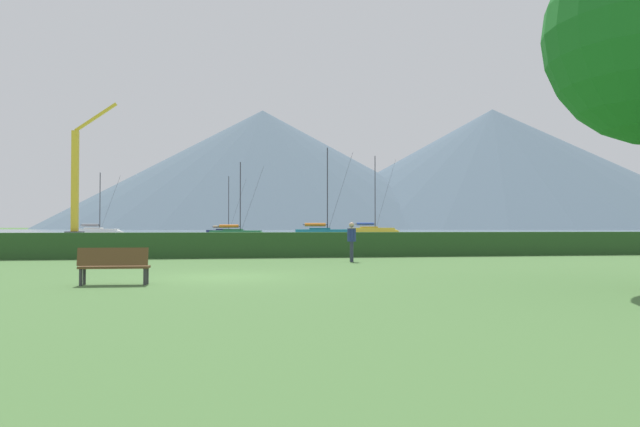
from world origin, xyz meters
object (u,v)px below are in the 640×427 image
sailboat_slip_4 (226,232)px  sailboat_slip_6 (324,233)px  sailboat_slip_0 (237,233)px  park_bench_near_path (114,264)px  person_seated_viewer (352,238)px  sailboat_slip_5 (372,230)px  sailboat_slip_3 (97,231)px  dock_crane (76,191)px

sailboat_slip_4 → sailboat_slip_6: bearing=-53.8°
sailboat_slip_0 → park_bench_near_path: bearing=-84.8°
park_bench_near_path → person_seated_viewer: 11.86m
sailboat_slip_0 → park_bench_near_path: (-4.32, -57.71, -0.06)m
sailboat_slip_6 → person_seated_viewer: (-7.02, -49.33, 0.31)m
sailboat_slip_4 → sailboat_slip_5: (24.65, 6.50, 0.20)m
sailboat_slip_3 → sailboat_slip_4: 20.33m
sailboat_slip_5 → dock_crane: 48.10m
sailboat_slip_6 → park_bench_near_path: size_ratio=6.46×
sailboat_slip_3 → person_seated_viewer: bearing=-62.6°
sailboat_slip_3 → park_bench_near_path: sailboat_slip_3 is taller
sailboat_slip_3 → sailboat_slip_5: (44.50, 2.07, 0.11)m
dock_crane → sailboat_slip_4: bearing=35.5°
sailboat_slip_4 → person_seated_viewer: (4.90, -69.02, 0.42)m
sailboat_slip_6 → dock_crane: size_ratio=0.65×
person_seated_viewer → dock_crane: bearing=120.8°
sailboat_slip_3 → dock_crane: size_ratio=0.57×
sailboat_slip_4 → dock_crane: (-18.82, -13.43, 5.39)m
sailboat_slip_3 → sailboat_slip_5: size_ratio=0.73×
person_seated_viewer → dock_crane: (-23.72, 55.59, 4.97)m
sailboat_slip_5 → person_seated_viewer: 78.06m
park_bench_near_path → sailboat_slip_0: bearing=88.3°
sailboat_slip_3 → person_seated_viewer: size_ratio=5.94×
park_bench_near_path → dock_crane: dock_crane is taller
sailboat_slip_4 → sailboat_slip_6: size_ratio=0.81×
sailboat_slip_4 → park_bench_near_path: sailboat_slip_4 is taller
park_bench_near_path → person_seated_viewer: person_seated_viewer is taller
sailboat_slip_4 → sailboat_slip_6: (11.92, -19.69, 0.11)m
dock_crane → sailboat_slip_0: bearing=-18.3°
sailboat_slip_5 → person_seated_viewer: size_ratio=8.17×
dock_crane → sailboat_slip_5: bearing=24.6°
sailboat_slip_3 → sailboat_slip_5: 44.55m
sailboat_slip_4 → sailboat_slip_5: sailboat_slip_5 is taller
sailboat_slip_5 → sailboat_slip_6: bearing=-111.0°
sailboat_slip_5 → dock_crane: dock_crane is taller
sailboat_slip_5 → sailboat_slip_6: size_ratio=1.20×
dock_crane → park_bench_near_path: bearing=-76.3°
sailboat_slip_0 → dock_crane: 21.75m
sailboat_slip_4 → sailboat_slip_0: bearing=-81.6°
sailboat_slip_5 → park_bench_near_path: (-27.77, -84.24, -0.22)m
park_bench_near_path → sailboat_slip_5: bearing=74.3°
sailboat_slip_0 → dock_crane: bearing=171.2°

